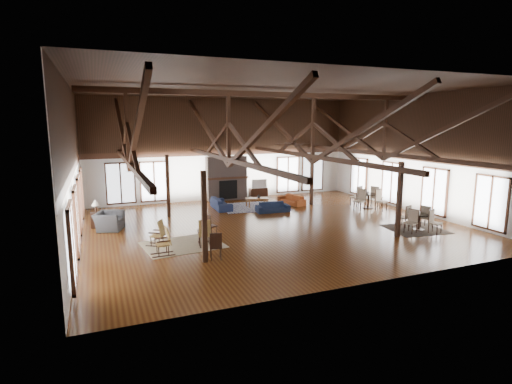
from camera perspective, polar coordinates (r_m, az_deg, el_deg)
name	(u,v)px	position (r m, az deg, el deg)	size (l,w,h in m)	color
floor	(272,226)	(18.01, 2.29, -4.82)	(16.00, 16.00, 0.00)	#583112
ceiling	(273,88)	(17.49, 2.43, 14.56)	(16.00, 14.00, 0.02)	black
wall_back	(224,149)	(24.04, -4.53, 6.10)	(16.00, 0.02, 6.00)	silver
wall_front	(376,180)	(11.52, 16.78, 1.64)	(16.00, 0.02, 6.00)	silver
wall_left	(72,166)	(15.99, -24.84, 3.34)	(0.02, 14.00, 6.00)	silver
wall_right	(415,154)	(22.01, 21.81, 5.08)	(0.02, 14.00, 6.00)	silver
roof_truss	(273,135)	(17.44, 2.39, 8.09)	(15.60, 14.07, 3.14)	black
post_grid	(272,192)	(17.69, 2.33, -0.04)	(8.16, 7.16, 3.05)	black
fireplace	(227,178)	(23.89, -4.23, 1.95)	(2.50, 0.69, 2.60)	#67554F
ceiling_fan	(293,143)	(16.76, 5.36, 6.98)	(1.60, 1.60, 0.75)	black
sofa_navy_front	(273,207)	(20.67, 2.41, -2.19)	(1.73, 0.68, 0.50)	#131C34
sofa_navy_left	(221,203)	(21.52, -4.99, -1.64)	(0.77, 1.98, 0.58)	#151D3A
sofa_orange	(292,200)	(22.76, 5.11, -1.09)	(0.69, 1.77, 0.52)	brown
coffee_table	(257,199)	(21.99, 0.12, -1.00)	(1.37, 0.93, 0.48)	brown
vase	(259,196)	(21.91, 0.39, -0.62)	(0.19, 0.19, 0.20)	#B2B2B2
armchair	(109,221)	(18.36, -20.24, -3.92)	(1.04, 1.19, 0.77)	#2F2F32
side_table_lamp	(96,217)	(19.01, -21.85, -3.29)	(0.49, 0.49, 1.25)	black
rocking_chair_a	(159,234)	(15.47, -13.67, -5.79)	(0.86, 0.74, 0.99)	olive
rocking_chair_b	(205,233)	(15.14, -7.36, -5.88)	(0.52, 0.84, 1.02)	olive
rocking_chair_c	(165,242)	(14.36, -12.85, -6.93)	(0.80, 0.46, 1.02)	olive
side_chair_a	(209,224)	(16.32, -6.71, -4.50)	(0.52, 0.52, 0.93)	black
side_chair_b	(216,244)	(13.54, -5.78, -7.40)	(0.48, 0.48, 0.96)	black
cafe_table_near	(419,219)	(18.53, 22.29, -3.60)	(1.90, 1.90, 0.98)	black
cafe_table_far	(368,198)	(22.38, 15.76, -0.84)	(2.16, 2.16, 1.11)	black
cup_near	(419,213)	(18.40, 22.21, -2.83)	(0.13, 0.13, 0.10)	#B2B2B2
cup_far	(368,193)	(22.34, 15.65, -0.08)	(0.14, 0.14, 0.11)	#B2B2B2
tv_console	(258,193)	(24.83, 0.33, -0.07)	(1.13, 0.43, 0.57)	black
television	(259,184)	(24.75, 0.40, 1.21)	(0.96, 0.13, 0.55)	#B2B2B2
rug_tan	(183,245)	(15.48, -10.42, -7.43)	(2.87, 2.25, 0.01)	tan
rug_navy	(254,207)	(21.98, -0.24, -2.11)	(3.49, 2.62, 0.01)	#1B1D4D
rug_dark	(415,229)	(18.74, 21.80, -4.94)	(2.29, 2.08, 0.01)	black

